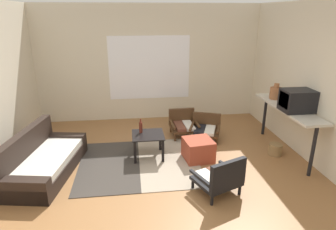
% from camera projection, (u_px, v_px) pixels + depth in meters
% --- Properties ---
extents(ground_plane, '(7.80, 7.80, 0.00)m').
position_uv_depth(ground_plane, '(164.00, 183.00, 4.51)').
color(ground_plane, olive).
extents(far_wall_with_window, '(5.60, 0.13, 2.70)m').
position_uv_depth(far_wall_with_window, '(149.00, 64.00, 6.92)').
color(far_wall_with_window, beige).
rests_on(far_wall_with_window, ground).
extents(side_wall_right, '(0.12, 6.60, 2.70)m').
position_uv_depth(side_wall_right, '(327.00, 88.00, 4.66)').
color(side_wall_right, beige).
rests_on(side_wall_right, ground).
extents(area_rug, '(2.07, 1.83, 0.01)m').
position_uv_depth(area_rug, '(139.00, 163.00, 5.11)').
color(area_rug, '#38332D').
rests_on(area_rug, ground).
extents(couch, '(1.07, 1.83, 0.72)m').
position_uv_depth(couch, '(43.00, 161.00, 4.72)').
color(couch, black).
rests_on(couch, ground).
extents(coffee_table, '(0.56, 0.55, 0.44)m').
position_uv_depth(coffee_table, '(148.00, 139.00, 5.23)').
color(coffee_table, black).
rests_on(coffee_table, ground).
extents(armchair_by_window, '(0.58, 0.61, 0.53)m').
position_uv_depth(armchair_by_window, '(183.00, 124.00, 6.23)').
color(armchair_by_window, '#472D19').
rests_on(armchair_by_window, ground).
extents(armchair_striped_foreground, '(0.75, 0.73, 0.60)m').
position_uv_depth(armchair_striped_foreground, '(220.00, 178.00, 4.16)').
color(armchair_striped_foreground, black).
rests_on(armchair_striped_foreground, ground).
extents(armchair_corner, '(0.75, 0.73, 0.49)m').
position_uv_depth(armchair_corner, '(205.00, 128.00, 6.07)').
color(armchair_corner, '#472D19').
rests_on(armchair_corner, ground).
extents(ottoman_orange, '(0.54, 0.54, 0.38)m').
position_uv_depth(ottoman_orange, '(198.00, 150.00, 5.19)').
color(ottoman_orange, '#993D28').
rests_on(ottoman_orange, ground).
extents(console_shelf, '(0.45, 1.85, 0.90)m').
position_uv_depth(console_shelf, '(288.00, 111.00, 5.27)').
color(console_shelf, beige).
rests_on(console_shelf, ground).
extents(crt_television, '(0.51, 0.40, 0.37)m').
position_uv_depth(crt_television, '(297.00, 101.00, 4.94)').
color(crt_television, black).
rests_on(crt_television, console_shelf).
extents(clay_vase, '(0.23, 0.23, 0.30)m').
position_uv_depth(clay_vase, '(276.00, 93.00, 5.68)').
color(clay_vase, '#935B38').
rests_on(clay_vase, console_shelf).
extents(glass_bottle, '(0.06, 0.06, 0.26)m').
position_uv_depth(glass_bottle, '(141.00, 127.00, 5.26)').
color(glass_bottle, '#5B2319').
rests_on(glass_bottle, coffee_table).
extents(wicker_basket, '(0.24, 0.24, 0.21)m').
position_uv_depth(wicker_basket, '(275.00, 149.00, 5.39)').
color(wicker_basket, olive).
rests_on(wicker_basket, ground).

